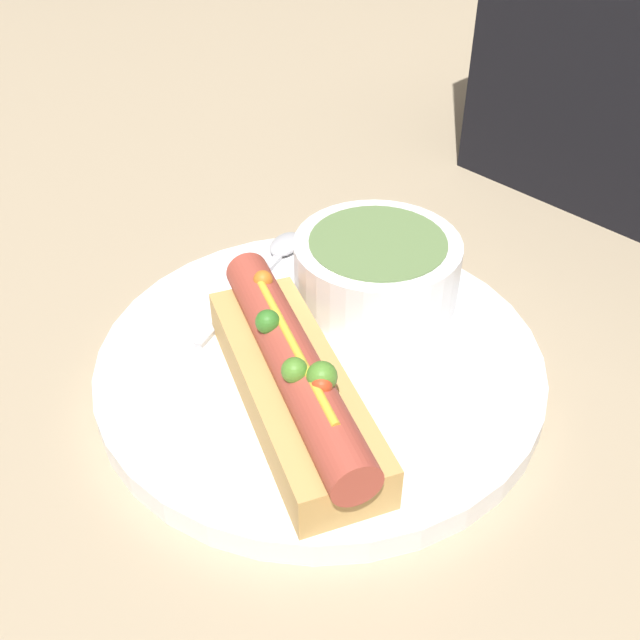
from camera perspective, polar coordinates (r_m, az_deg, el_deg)
name	(u,v)px	position (r m, az deg, el deg)	size (l,w,h in m)	color
ground_plane	(320,375)	(0.50, 0.00, -4.19)	(4.00, 4.00, 0.00)	tan
dinner_plate	(320,365)	(0.50, 0.00, -3.42)	(0.29, 0.29, 0.02)	white
hot_dog	(294,379)	(0.44, -2.02, -4.52)	(0.19, 0.12, 0.06)	tan
soup_bowl	(377,267)	(0.52, 4.34, 4.04)	(0.12, 0.12, 0.05)	white
spoon	(272,260)	(0.57, -3.66, 4.61)	(0.07, 0.15, 0.01)	#B7B7BC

